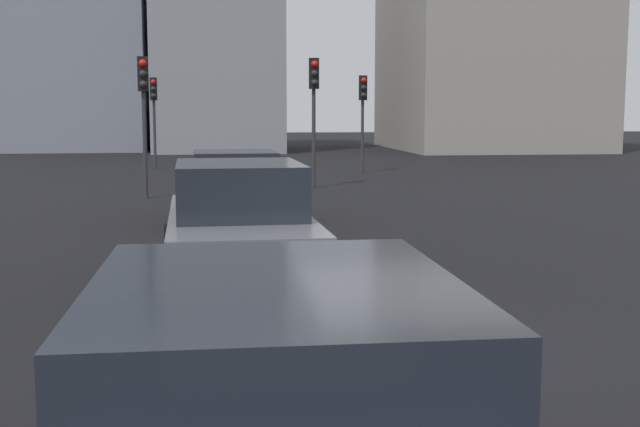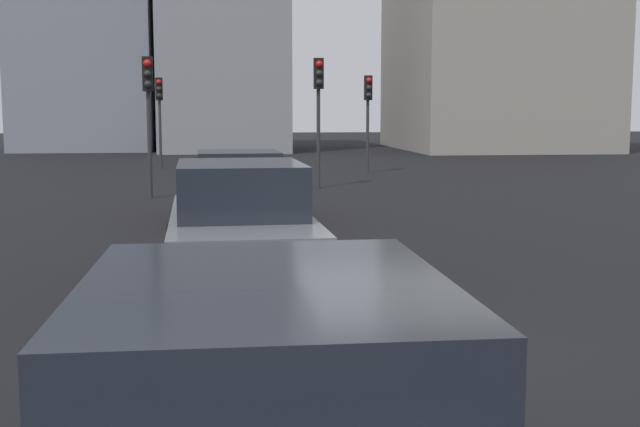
% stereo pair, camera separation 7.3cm
% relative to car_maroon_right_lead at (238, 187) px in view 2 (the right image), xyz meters
% --- Properties ---
extents(ground_plane, '(160.00, 160.00, 0.20)m').
position_rel_car_maroon_right_lead_xyz_m(ground_plane, '(-9.98, -1.71, -0.82)').
color(ground_plane, black).
extents(car_maroon_right_lead, '(4.44, 2.24, 1.48)m').
position_rel_car_maroon_right_lead_xyz_m(car_maroon_right_lead, '(0.00, 0.00, 0.00)').
color(car_maroon_right_lead, '#510F16').
rests_on(car_maroon_right_lead, ground_plane).
extents(car_grey_right_second, '(4.86, 2.15, 1.65)m').
position_rel_car_maroon_right_lead_xyz_m(car_grey_right_second, '(-6.48, 0.08, 0.07)').
color(car_grey_right_second, slate).
rests_on(car_grey_right_second, ground_plane).
extents(traffic_light_near_left, '(0.32, 0.29, 3.71)m').
position_rel_car_maroon_right_lead_xyz_m(traffic_light_near_left, '(4.71, 2.25, 1.96)').
color(traffic_light_near_left, '#2D2D30').
rests_on(traffic_light_near_left, ground_plane).
extents(traffic_light_near_right, '(0.32, 0.29, 3.62)m').
position_rel_car_maroon_right_lead_xyz_m(traffic_light_near_right, '(16.15, 2.87, 1.90)').
color(traffic_light_near_right, '#2D2D30').
rests_on(traffic_light_near_right, ground_plane).
extents(traffic_light_far_left, '(0.32, 0.29, 3.85)m').
position_rel_car_maroon_right_lead_xyz_m(traffic_light_far_left, '(6.98, -2.50, 2.06)').
color(traffic_light_far_left, '#2D2D30').
rests_on(traffic_light_far_left, ground_plane).
extents(traffic_light_far_right, '(0.32, 0.28, 3.60)m').
position_rel_car_maroon_right_lead_xyz_m(traffic_light_far_right, '(12.66, -4.98, 1.88)').
color(traffic_light_far_right, '#2D2D30').
rests_on(traffic_light_far_right, ground_plane).
extents(building_facade_left, '(13.75, 10.88, 16.25)m').
position_rel_car_maroon_right_lead_xyz_m(building_facade_left, '(30.97, -15.71, 7.41)').
color(building_facade_left, gray).
rests_on(building_facade_left, ground_plane).
extents(building_facade_center, '(11.77, 7.19, 14.39)m').
position_rel_car_maroon_right_lead_xyz_m(building_facade_center, '(32.27, 0.29, 6.48)').
color(building_facade_center, gray).
rests_on(building_facade_center, ground_plane).
extents(building_facade_right, '(9.91, 7.86, 15.09)m').
position_rel_car_maroon_right_lead_xyz_m(building_facade_right, '(33.63, 8.29, 6.83)').
color(building_facade_right, gray).
rests_on(building_facade_right, ground_plane).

